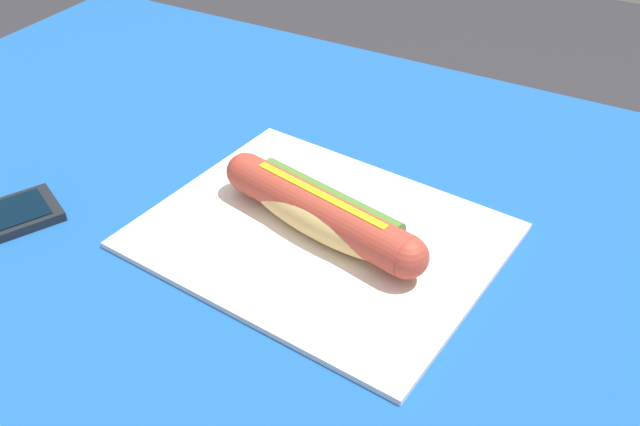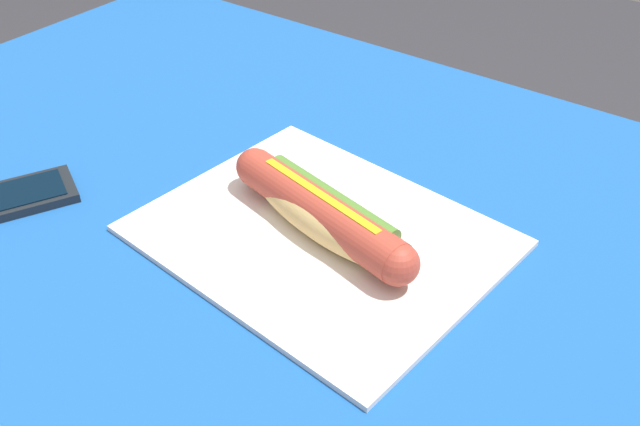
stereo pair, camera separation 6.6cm
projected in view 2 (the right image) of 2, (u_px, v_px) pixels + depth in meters
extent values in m
cylinder|color=brown|center=(188.00, 215.00, 1.36)|extent=(0.07, 0.07, 0.72)
cube|color=brown|center=(268.00, 267.00, 0.68)|extent=(1.16, 0.84, 0.03)
cube|color=#19519E|center=(267.00, 253.00, 0.67)|extent=(1.22, 0.90, 0.00)
cube|color=silver|center=(320.00, 236.00, 0.68)|extent=(0.34, 0.29, 0.01)
ellipsoid|color=#DBB26B|center=(320.00, 215.00, 0.66)|extent=(0.19, 0.09, 0.04)
cylinder|color=#A83D2D|center=(320.00, 211.00, 0.66)|extent=(0.20, 0.08, 0.04)
sphere|color=#A83D2D|center=(398.00, 264.00, 0.60)|extent=(0.04, 0.04, 0.04)
sphere|color=#A83D2D|center=(255.00, 167.00, 0.72)|extent=(0.04, 0.04, 0.04)
cube|color=yellow|center=(320.00, 196.00, 0.65)|extent=(0.15, 0.04, 0.00)
cylinder|color=#4C7A2D|center=(331.00, 199.00, 0.67)|extent=(0.16, 0.05, 0.02)
cube|color=black|center=(9.00, 199.00, 0.72)|extent=(0.11, 0.14, 0.01)
cube|color=black|center=(7.00, 195.00, 0.72)|extent=(0.09, 0.12, 0.00)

